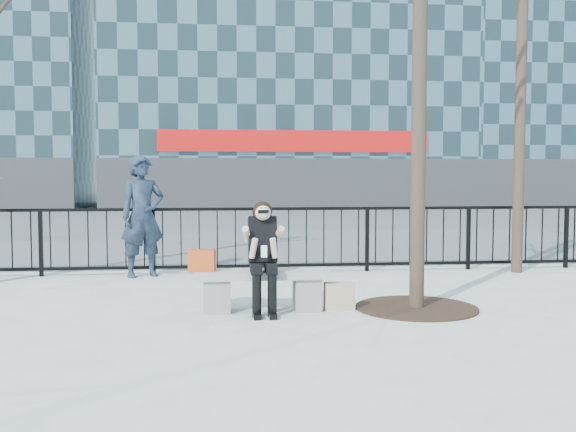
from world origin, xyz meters
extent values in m
plane|color=#A09F9B|center=(0.00, 0.00, 0.00)|extent=(120.00, 120.00, 0.00)
cube|color=#474747|center=(0.00, 15.00, 0.00)|extent=(60.00, 23.00, 0.01)
cube|color=black|center=(0.00, 3.00, 1.08)|extent=(14.00, 0.05, 0.05)
cube|color=black|center=(0.00, 3.00, 0.12)|extent=(14.00, 0.05, 0.05)
cube|color=#2D2D30|center=(3.00, 21.96, 1.20)|extent=(18.00, 0.08, 2.40)
cube|color=#A90C0B|center=(3.00, 21.90, 3.20)|extent=(12.60, 0.12, 1.00)
cylinder|color=black|center=(4.50, 2.60, 3.50)|extent=(0.18, 0.18, 7.00)
cylinder|color=black|center=(1.90, -0.10, 0.01)|extent=(1.50, 1.50, 0.02)
cube|color=slate|center=(-0.55, 0.00, 0.20)|extent=(0.32, 0.38, 0.40)
cube|color=slate|center=(0.55, 0.00, 0.20)|extent=(0.32, 0.38, 0.40)
cube|color=gray|center=(0.00, 0.00, 0.45)|extent=(1.65, 0.46, 0.09)
cube|color=#B13E15|center=(-0.72, 0.02, 0.62)|extent=(0.34, 0.21, 0.26)
cube|color=#C8B28D|center=(0.93, -0.10, 0.17)|extent=(0.37, 0.14, 0.34)
imported|color=black|center=(-1.75, 2.80, 0.98)|extent=(0.85, 0.73, 1.96)
camera|label=1|loc=(-0.52, -7.71, 1.65)|focal=40.00mm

